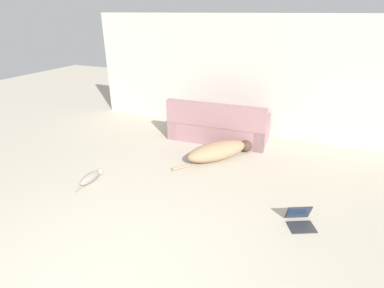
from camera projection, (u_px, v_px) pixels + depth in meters
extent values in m
cube|color=beige|center=(245.00, 76.00, 6.27)|extent=(7.19, 0.06, 2.43)
cube|color=#A3757A|center=(219.00, 129.00, 6.25)|extent=(2.04, 1.03, 0.39)
cube|color=#A3757A|center=(215.00, 115.00, 5.75)|extent=(1.98, 0.29, 0.46)
cube|color=#A3757A|center=(262.00, 132.00, 5.94)|extent=(0.27, 0.89, 0.53)
cube|color=#A3757A|center=(180.00, 121.00, 6.50)|extent=(0.27, 0.89, 0.53)
ellipsoid|color=#A38460|center=(217.00, 151.00, 5.37)|extent=(1.05, 1.22, 0.33)
sphere|color=#493726|center=(246.00, 146.00, 5.69)|extent=(0.32, 0.32, 0.23)
cylinder|color=#A38460|center=(180.00, 167.00, 5.09)|extent=(0.22, 0.27, 0.05)
ellipsoid|color=gray|center=(90.00, 178.00, 4.68)|extent=(0.16, 0.43, 0.15)
sphere|color=#A89E93|center=(100.00, 172.00, 4.89)|extent=(0.12, 0.12, 0.11)
cylinder|color=gray|center=(78.00, 190.00, 4.48)|extent=(0.03, 0.11, 0.02)
cube|color=#2D2D33|center=(302.00, 227.00, 3.71)|extent=(0.38, 0.34, 0.02)
cube|color=#2D2D33|center=(298.00, 212.00, 3.80)|extent=(0.32, 0.23, 0.21)
cube|color=#23334C|center=(299.00, 213.00, 3.80)|extent=(0.29, 0.20, 0.19)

